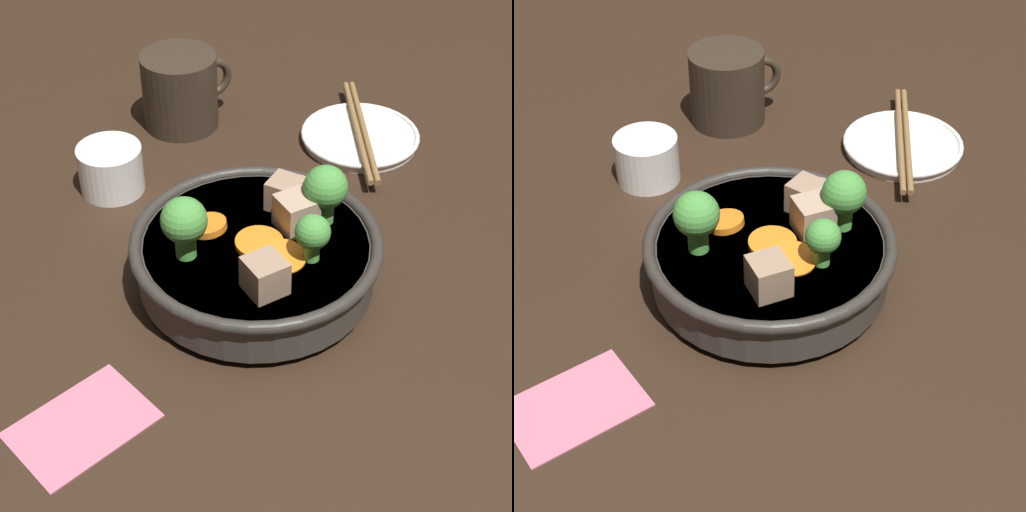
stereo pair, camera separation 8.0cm
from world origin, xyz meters
The scene contains 7 objects.
ground_plane centered at (0.00, 0.00, 0.00)m, with size 3.00×3.00×0.00m, color black.
stirfry_bowl centered at (0.00, 0.00, 0.04)m, with size 0.24×0.24×0.11m.
side_saucer centered at (0.23, 0.15, 0.01)m, with size 0.14×0.14×0.01m.
tea_cup centered at (-0.06, 0.22, 0.03)m, with size 0.07×0.07×0.05m.
dark_mug centered at (0.07, 0.30, 0.05)m, with size 0.11×0.09×0.09m.
napkin centered at (-0.21, -0.07, 0.00)m, with size 0.12×0.10×0.00m.
chopsticks_pair centered at (0.23, 0.15, 0.02)m, with size 0.11×0.20×0.01m.
Camera 1 is at (-0.31, -0.52, 0.56)m, focal length 60.00 mm.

